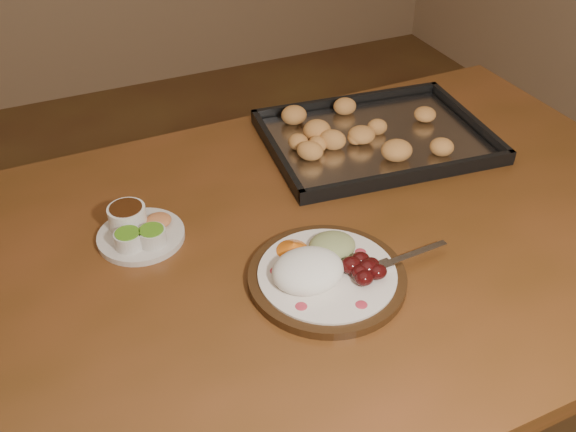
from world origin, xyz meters
name	(u,v)px	position (x,y,z in m)	size (l,w,h in m)	color
ground	(187,410)	(0.00, 0.00, 0.00)	(4.00, 4.00, 0.00)	brown
dining_table	(296,283)	(0.18, -0.30, 0.65)	(1.51, 0.92, 0.75)	brown
dinner_plate	(324,271)	(0.18, -0.40, 0.77)	(0.34, 0.25, 0.06)	#321E0E
condiment_saucer	(138,230)	(-0.07, -0.18, 0.77)	(0.15, 0.15, 0.05)	beige
baking_tray	(376,136)	(0.47, -0.07, 0.77)	(0.49, 0.38, 0.05)	black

